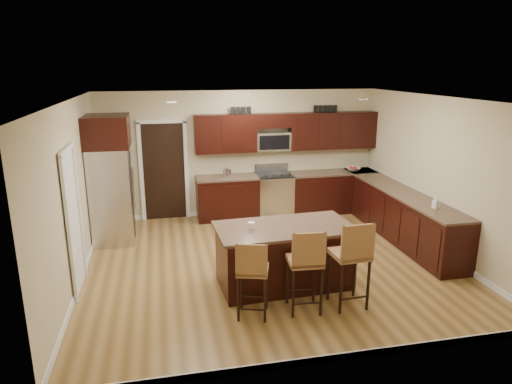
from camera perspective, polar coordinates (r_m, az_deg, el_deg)
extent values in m
plane|color=olive|center=(7.75, 1.75, -8.80)|extent=(6.00, 6.00, 0.00)
plane|color=silver|center=(7.08, 1.94, 11.54)|extent=(6.00, 6.00, 0.00)
plane|color=#C4B68E|center=(9.93, -1.93, 4.82)|extent=(6.00, 0.00, 6.00)
plane|color=#C4B68E|center=(7.22, -21.96, -0.40)|extent=(0.00, 5.50, 5.50)
plane|color=#C4B68E|center=(8.51, 21.88, 1.89)|extent=(0.00, 5.50, 5.50)
cube|color=black|center=(9.80, -3.59, -0.82)|extent=(1.30, 0.60, 0.88)
cube|color=black|center=(10.40, 9.49, -0.05)|extent=(1.94, 0.60, 0.88)
cube|color=black|center=(8.98, 18.05, -3.12)|extent=(0.60, 3.35, 0.88)
cube|color=brown|center=(9.68, -3.64, 1.79)|extent=(1.30, 0.63, 0.04)
cube|color=brown|center=(10.28, 9.61, 2.42)|extent=(1.94, 0.63, 0.04)
cube|color=brown|center=(8.85, 18.30, -0.29)|extent=(0.63, 3.35, 0.04)
cube|color=black|center=(9.64, -3.85, 7.30)|extent=(1.30, 0.33, 0.80)
cube|color=black|center=(10.24, 9.56, 7.60)|extent=(1.94, 0.33, 0.80)
cube|color=black|center=(9.80, 2.16, 8.93)|extent=(0.76, 0.33, 0.30)
cube|color=silver|center=(9.99, 2.26, -0.43)|extent=(0.76, 0.64, 0.90)
cube|color=black|center=(9.87, 2.29, 2.14)|extent=(0.76, 0.60, 0.03)
cube|color=black|center=(9.71, 2.69, -0.90)|extent=(0.65, 0.01, 0.45)
cube|color=silver|center=(10.11, 1.92, 3.09)|extent=(0.76, 0.05, 0.18)
cube|color=silver|center=(9.88, 2.11, 6.35)|extent=(0.76, 0.31, 0.40)
cube|color=black|center=(9.84, -11.42, 2.51)|extent=(0.85, 0.03, 2.06)
cube|color=white|center=(7.03, -21.92, -3.63)|extent=(0.03, 0.80, 2.04)
cube|color=black|center=(6.88, 3.54, -8.08)|extent=(1.95, 1.05, 0.88)
cube|color=brown|center=(6.71, 3.60, -4.48)|extent=(2.06, 1.15, 0.04)
cube|color=black|center=(7.05, 3.48, -11.03)|extent=(1.87, 0.97, 0.09)
cube|color=olive|center=(5.97, -0.42, -9.71)|extent=(0.50, 0.50, 0.06)
cube|color=olive|center=(5.71, -0.58, -8.58)|extent=(0.39, 0.15, 0.43)
cylinder|color=black|center=(5.94, -1.74, -13.49)|extent=(0.03, 0.03, 0.62)
cylinder|color=black|center=(6.00, 1.57, -13.16)|extent=(0.03, 0.03, 0.62)
cylinder|color=black|center=(6.24, -2.31, -12.00)|extent=(0.03, 0.03, 0.62)
cylinder|color=black|center=(6.30, 0.83, -11.71)|extent=(0.03, 0.03, 0.62)
cube|color=olive|center=(6.11, 6.12, -8.55)|extent=(0.47, 0.47, 0.06)
cube|color=olive|center=(5.84, 6.64, -7.27)|extent=(0.44, 0.07, 0.47)
cylinder|color=black|center=(6.06, 4.84, -12.63)|extent=(0.04, 0.04, 0.68)
cylinder|color=black|center=(6.16, 8.26, -12.20)|extent=(0.04, 0.04, 0.68)
cylinder|color=black|center=(6.37, 3.86, -11.09)|extent=(0.04, 0.04, 0.68)
cylinder|color=black|center=(6.48, 7.11, -10.72)|extent=(0.04, 0.04, 0.68)
cube|color=olive|center=(6.30, 11.61, -7.63)|extent=(0.49, 0.49, 0.07)
cube|color=olive|center=(6.04, 12.62, -6.24)|extent=(0.46, 0.07, 0.49)
cylinder|color=black|center=(6.23, 10.44, -11.81)|extent=(0.04, 0.04, 0.71)
cylinder|color=black|center=(6.38, 13.80, -11.33)|extent=(0.04, 0.04, 0.71)
cylinder|color=black|center=(6.56, 9.12, -10.29)|extent=(0.04, 0.04, 0.71)
cylinder|color=black|center=(6.70, 12.33, -9.88)|extent=(0.04, 0.04, 0.71)
cube|color=silver|center=(8.82, -17.56, -0.34)|extent=(0.72, 0.89, 1.78)
cube|color=black|center=(8.79, -15.20, -0.21)|extent=(0.01, 0.02, 1.69)
cylinder|color=silver|center=(8.69, -15.09, 0.23)|extent=(0.02, 0.02, 0.79)
cylinder|color=silver|center=(8.84, -15.05, 0.49)|extent=(0.02, 0.02, 0.79)
cube|color=black|center=(8.59, -18.19, 7.23)|extent=(0.78, 0.95, 0.57)
cube|color=brown|center=(9.38, 1.06, -4.34)|extent=(0.95, 0.82, 0.01)
imported|color=silver|center=(10.45, 12.04, 2.83)|extent=(0.36, 0.36, 0.08)
imported|color=#B2B2B2|center=(8.07, 21.60, -1.19)|extent=(0.11, 0.11, 0.21)
cylinder|color=silver|center=(9.65, -3.79, 2.43)|extent=(0.12, 0.12, 0.18)
cylinder|color=silver|center=(9.66, -3.44, 2.38)|extent=(0.11, 0.11, 0.16)
cylinder|color=white|center=(6.57, -0.60, -4.22)|extent=(0.10, 0.10, 0.10)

